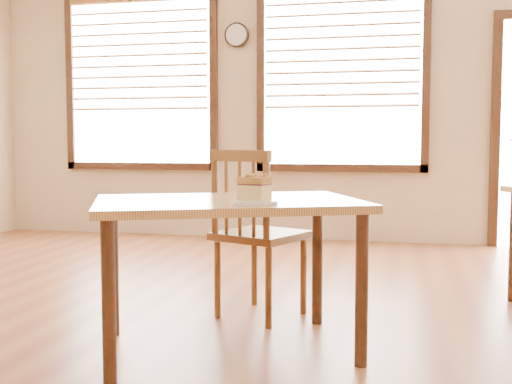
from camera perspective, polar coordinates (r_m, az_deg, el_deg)
ground at (r=3.01m, az=-5.99°, el=-15.57°), size 8.00×8.00×0.00m
window_left at (r=7.26m, az=-10.27°, el=10.59°), size 1.76×0.10×1.96m
window_right at (r=6.72m, az=7.60°, el=11.12°), size 1.76×0.10×1.96m
wall_clock at (r=6.94m, az=-1.73°, el=13.78°), size 0.26×0.05×0.26m
cafe_table_main at (r=3.15m, az=-2.53°, el=-2.34°), size 1.50×1.29×0.75m
cafe_chair_main at (r=3.74m, az=0.05°, el=-3.62°), size 0.59×0.59×1.00m
plate at (r=2.91m, az=-0.13°, el=-0.91°), size 0.21×0.21×0.02m
cake_slice at (r=2.91m, az=-0.13°, el=0.44°), size 0.15×0.13×0.12m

